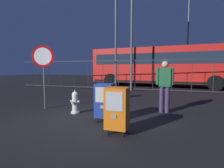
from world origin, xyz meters
name	(u,v)px	position (x,y,z in m)	size (l,w,h in m)	color
ground_plane	(89,118)	(0.00, 0.00, 0.00)	(60.00, 60.00, 0.00)	black
fire_hydrant	(75,102)	(-0.69, 0.42, 0.35)	(0.33, 0.31, 0.75)	silver
newspaper_box_primary	(105,100)	(0.53, -0.10, 0.57)	(0.48, 0.42, 1.02)	black
newspaper_box_secondary	(117,108)	(1.11, -0.87, 0.57)	(0.48, 0.42, 1.02)	black
stop_sign	(43,64)	(-2.04, 0.63, 1.60)	(0.71, 0.31, 2.23)	#4C4F54
pedestrian	(165,84)	(2.02, 1.41, 0.95)	(0.55, 0.22, 1.67)	#382D51
fence_barrier	(135,75)	(0.00, 6.84, 1.02)	(18.03, 0.04, 2.00)	#2D2D33
bus_near	(160,65)	(1.36, 9.84, 1.71)	(10.67, 3.44, 3.00)	red
bus_far	(192,65)	(4.02, 13.48, 1.71)	(10.73, 3.78, 3.00)	gold
street_light_near_right	(116,28)	(-1.40, 7.11, 4.11)	(0.32, 0.32, 7.09)	#4C4F54
street_light_far_left	(188,32)	(3.54, 12.78, 4.66)	(0.32, 0.32, 8.17)	#4C4F54
street_light_far_right	(132,13)	(-0.23, 6.70, 4.90)	(0.32, 0.32, 8.62)	#4C4F54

